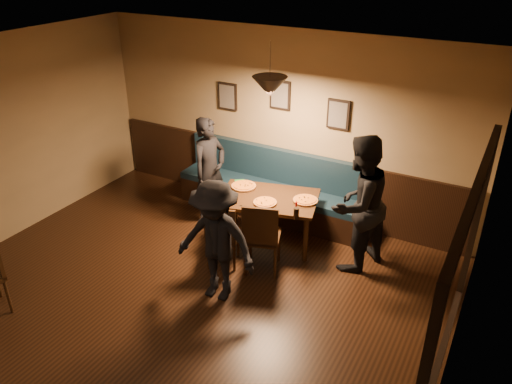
{
  "coord_description": "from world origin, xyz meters",
  "views": [
    {
      "loc": [
        3.1,
        -2.88,
        3.9
      ],
      "look_at": [
        0.33,
        2.14,
        0.95
      ],
      "focal_mm": 35.02,
      "sensor_mm": 36.0,
      "label": 1
    }
  ],
  "objects_px": {
    "dining_table": "(268,220)",
    "chair_near_right": "(262,235)",
    "soda_glass": "(296,213)",
    "diner_front": "(216,242)",
    "booth_bench": "(270,186)",
    "chair_near_left": "(223,233)",
    "diner_right": "(358,204)",
    "tabasco_bottle": "(296,204)",
    "diner_left": "(210,171)"
  },
  "relations": [
    {
      "from": "diner_right",
      "to": "diner_left",
      "type": "bearing_deg",
      "value": -70.21
    },
    {
      "from": "chair_near_left",
      "to": "tabasco_bottle",
      "type": "height_order",
      "value": "chair_near_left"
    },
    {
      "from": "diner_left",
      "to": "diner_right",
      "type": "xyz_separation_m",
      "value": [
        2.3,
        -0.1,
        0.09
      ]
    },
    {
      "from": "dining_table",
      "to": "chair_near_right",
      "type": "distance_m",
      "value": 0.67
    },
    {
      "from": "chair_near_right",
      "to": "diner_front",
      "type": "distance_m",
      "value": 0.82
    },
    {
      "from": "soda_glass",
      "to": "diner_right",
      "type": "bearing_deg",
      "value": 30.38
    },
    {
      "from": "diner_left",
      "to": "diner_right",
      "type": "height_order",
      "value": "diner_right"
    },
    {
      "from": "dining_table",
      "to": "soda_glass",
      "type": "distance_m",
      "value": 0.8
    },
    {
      "from": "chair_near_right",
      "to": "dining_table",
      "type": "bearing_deg",
      "value": 91.8
    },
    {
      "from": "booth_bench",
      "to": "dining_table",
      "type": "distance_m",
      "value": 0.8
    },
    {
      "from": "diner_right",
      "to": "diner_front",
      "type": "bearing_deg",
      "value": -18.77
    },
    {
      "from": "dining_table",
      "to": "soda_glass",
      "type": "xyz_separation_m",
      "value": [
        0.58,
        -0.34,
        0.43
      ]
    },
    {
      "from": "booth_bench",
      "to": "soda_glass",
      "type": "distance_m",
      "value": 1.42
    },
    {
      "from": "chair_near_right",
      "to": "diner_right",
      "type": "relative_size",
      "value": 0.56
    },
    {
      "from": "booth_bench",
      "to": "chair_near_left",
      "type": "distance_m",
      "value": 1.46
    },
    {
      "from": "dining_table",
      "to": "diner_left",
      "type": "height_order",
      "value": "diner_left"
    },
    {
      "from": "dining_table",
      "to": "tabasco_bottle",
      "type": "bearing_deg",
      "value": -26.71
    },
    {
      "from": "dining_table",
      "to": "diner_front",
      "type": "distance_m",
      "value": 1.42
    },
    {
      "from": "booth_bench",
      "to": "diner_left",
      "type": "distance_m",
      "value": 0.97
    },
    {
      "from": "chair_near_left",
      "to": "diner_left",
      "type": "xyz_separation_m",
      "value": [
        -0.78,
        0.89,
        0.36
      ]
    },
    {
      "from": "dining_table",
      "to": "diner_left",
      "type": "relative_size",
      "value": 0.82
    },
    {
      "from": "diner_right",
      "to": "tabasco_bottle",
      "type": "height_order",
      "value": "diner_right"
    },
    {
      "from": "chair_near_right",
      "to": "soda_glass",
      "type": "height_order",
      "value": "chair_near_right"
    },
    {
      "from": "diner_right",
      "to": "soda_glass",
      "type": "height_order",
      "value": "diner_right"
    },
    {
      "from": "diner_left",
      "to": "tabasco_bottle",
      "type": "bearing_deg",
      "value": -87.69
    },
    {
      "from": "booth_bench",
      "to": "tabasco_bottle",
      "type": "height_order",
      "value": "booth_bench"
    },
    {
      "from": "booth_bench",
      "to": "dining_table",
      "type": "relative_size",
      "value": 2.25
    },
    {
      "from": "diner_front",
      "to": "soda_glass",
      "type": "relative_size",
      "value": 10.15
    },
    {
      "from": "chair_near_left",
      "to": "booth_bench",
      "type": "bearing_deg",
      "value": 69.75
    },
    {
      "from": "dining_table",
      "to": "chair_near_left",
      "type": "bearing_deg",
      "value": -125.3
    },
    {
      "from": "chair_near_right",
      "to": "booth_bench",
      "type": "bearing_deg",
      "value": 93.96
    },
    {
      "from": "chair_near_left",
      "to": "diner_right",
      "type": "bearing_deg",
      "value": 5.06
    },
    {
      "from": "booth_bench",
      "to": "chair_near_right",
      "type": "distance_m",
      "value": 1.43
    },
    {
      "from": "diner_front",
      "to": "diner_right",
      "type": "bearing_deg",
      "value": 45.23
    },
    {
      "from": "dining_table",
      "to": "diner_front",
      "type": "relative_size",
      "value": 0.87
    },
    {
      "from": "diner_right",
      "to": "tabasco_bottle",
      "type": "distance_m",
      "value": 0.81
    },
    {
      "from": "booth_bench",
      "to": "tabasco_bottle",
      "type": "xyz_separation_m",
      "value": [
        0.79,
        -0.8,
        0.27
      ]
    },
    {
      "from": "booth_bench",
      "to": "soda_glass",
      "type": "relative_size",
      "value": 19.88
    },
    {
      "from": "diner_left",
      "to": "diner_front",
      "type": "distance_m",
      "value": 1.85
    },
    {
      "from": "booth_bench",
      "to": "chair_near_right",
      "type": "relative_size",
      "value": 2.97
    },
    {
      "from": "chair_near_left",
      "to": "chair_near_right",
      "type": "bearing_deg",
      "value": -7.14
    },
    {
      "from": "booth_bench",
      "to": "soda_glass",
      "type": "height_order",
      "value": "booth_bench"
    },
    {
      "from": "chair_near_right",
      "to": "diner_front",
      "type": "bearing_deg",
      "value": -124.94
    },
    {
      "from": "chair_near_left",
      "to": "chair_near_right",
      "type": "relative_size",
      "value": 0.89
    },
    {
      "from": "chair_near_right",
      "to": "diner_front",
      "type": "xyz_separation_m",
      "value": [
        -0.21,
        -0.75,
        0.26
      ]
    },
    {
      "from": "dining_table",
      "to": "chair_near_right",
      "type": "xyz_separation_m",
      "value": [
        0.23,
        -0.61,
        0.15
      ]
    },
    {
      "from": "diner_left",
      "to": "diner_front",
      "type": "xyz_separation_m",
      "value": [
        1.08,
        -1.5,
        -0.05
      ]
    },
    {
      "from": "diner_front",
      "to": "tabasco_bottle",
      "type": "distance_m",
      "value": 1.33
    },
    {
      "from": "chair_near_right",
      "to": "tabasco_bottle",
      "type": "distance_m",
      "value": 0.62
    },
    {
      "from": "chair_near_right",
      "to": "diner_front",
      "type": "height_order",
      "value": "diner_front"
    }
  ]
}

